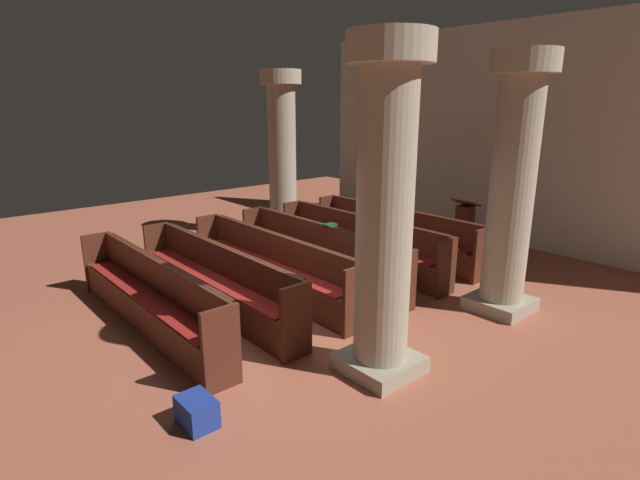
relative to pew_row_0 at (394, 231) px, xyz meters
The scene contains 14 objects.
ground_plane 3.58m from the pew_row_0, 77.78° to the right, with size 19.20×19.20×0.00m, color #AD5B42.
back_wall 3.24m from the pew_row_0, 74.03° to the left, with size 10.00×0.16×4.50m, color silver.
pew_row_0 is the anchor object (origin of this frame).
pew_row_1 0.99m from the pew_row_0, 90.00° to the right, with size 3.91×0.46×0.93m.
pew_row_2 1.97m from the pew_row_0, 90.00° to the right, with size 3.91×0.47×0.93m.
pew_row_3 2.96m from the pew_row_0, 90.00° to the right, with size 3.91×0.46×0.93m.
pew_row_4 3.94m from the pew_row_0, 90.00° to the right, with size 3.91×0.46×0.93m.
pew_row_5 4.93m from the pew_row_0, 90.00° to the right, with size 3.91×0.47×0.93m.
pillar_aisle_side 3.18m from the pew_row_0, 16.38° to the right, with size 0.88×0.88×3.59m.
pillar_far_side 3.10m from the pew_row_0, 166.14° to the right, with size 0.88×0.88×3.59m.
pillar_aisle_rear 4.60m from the pew_row_0, 51.20° to the right, with size 0.87×0.87×3.59m.
lectern 1.48m from the pew_row_0, 60.01° to the left, with size 0.48×0.45×1.08m.
hymn_book 1.84m from the pew_row_0, 86.77° to the right, with size 0.16×0.21×0.03m, color #194723.
kneeler_box_blue 5.92m from the pew_row_0, 67.19° to the right, with size 0.39×0.29×0.28m, color navy.
Camera 1 is at (5.33, -3.75, 2.94)m, focal length 27.69 mm.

